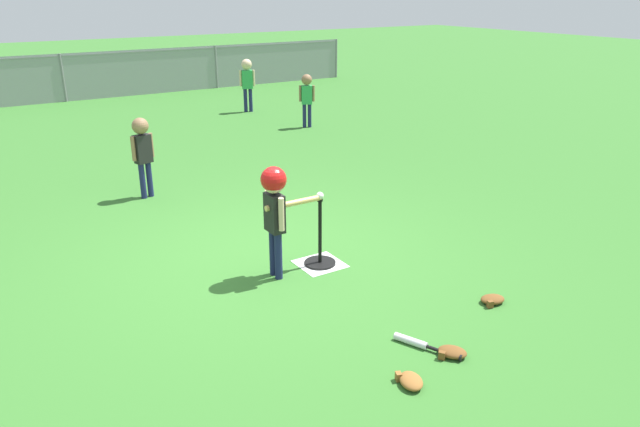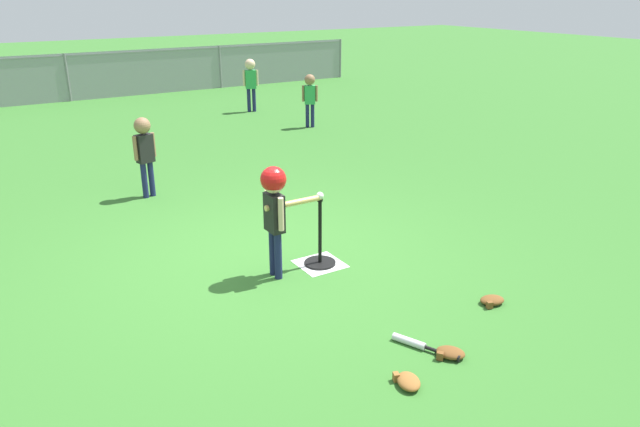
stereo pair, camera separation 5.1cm
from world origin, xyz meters
name	(u,v)px [view 1 (the left image)]	position (x,y,z in m)	size (l,w,h in m)	color
ground_plane	(269,257)	(0.00, 0.00, 0.00)	(60.00, 60.00, 0.00)	#336B28
home_plate	(320,264)	(0.37, -0.42, 0.00)	(0.44, 0.44, 0.01)	white
batting_tee	(320,254)	(0.37, -0.42, 0.11)	(0.32, 0.32, 0.70)	black
baseball_on_tee	(320,196)	(0.37, -0.42, 0.74)	(0.07, 0.07, 0.07)	white
batter_child	(275,200)	(-0.13, -0.42, 0.79)	(0.63, 0.32, 1.11)	#191E4C
fielder_deep_right	(142,147)	(-0.48, 2.57, 0.69)	(0.31, 0.21, 1.07)	#191E4C
fielder_deep_left	(307,93)	(3.53, 5.08, 0.67)	(0.28, 0.21, 1.05)	#191E4C
fielder_deep_center	(247,78)	(3.24, 7.16, 0.75)	(0.33, 0.23, 1.16)	#191E4C
spare_bat_silver	(418,343)	(0.22, -2.08, 0.03)	(0.28, 0.53, 0.06)	silver
glove_by_plate	(492,300)	(1.24, -1.91, 0.04)	(0.26, 0.22, 0.07)	brown
glove_near_bats	(410,381)	(-0.15, -2.42, 0.04)	(0.23, 0.26, 0.07)	brown
glove_tossed_aside	(452,352)	(0.35, -2.32, 0.04)	(0.26, 0.27, 0.07)	brown
outfield_fence	(63,76)	(0.00, 10.71, 0.62)	(16.06, 0.06, 1.15)	slate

